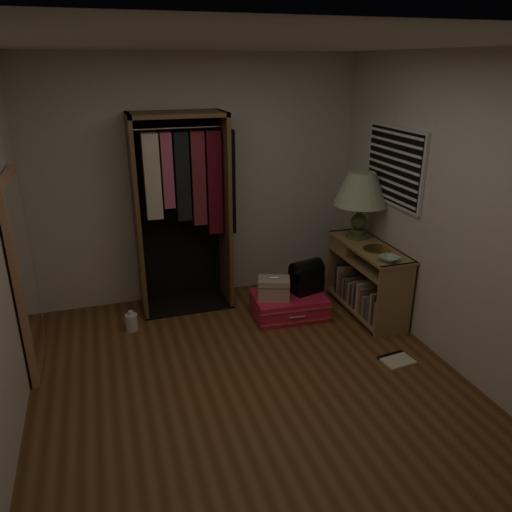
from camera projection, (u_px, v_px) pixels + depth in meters
name	position (u px, v px, depth m)	size (l,w,h in m)	color
ground	(256.00, 393.00, 4.03)	(4.00, 4.00, 0.00)	brown
room_walls	(265.00, 212.00, 3.55)	(3.52, 4.02, 2.60)	beige
console_bookshelf	(366.00, 276.00, 5.24)	(0.42, 1.12, 0.75)	olive
open_wardrobe	(185.00, 196.00, 5.10)	(1.03, 0.50, 2.05)	brown
floor_mirror	(24.00, 275.00, 4.13)	(0.06, 0.80, 1.70)	tan
pink_suitcase	(289.00, 305.00, 5.23)	(0.79, 0.60, 0.23)	red
train_case	(274.00, 288.00, 5.08)	(0.38, 0.32, 0.23)	tan
black_bag	(306.00, 276.00, 5.21)	(0.37, 0.28, 0.35)	black
table_lamp	(361.00, 190.00, 5.14)	(0.72, 0.72, 0.70)	#3F5026
brass_tray	(377.00, 249.00, 4.96)	(0.30, 0.30, 0.02)	#B59745
ceramic_bowl	(389.00, 259.00, 4.68)	(0.19, 0.19, 0.05)	#99B79A
white_jug	(132.00, 322.00, 4.95)	(0.14, 0.14, 0.21)	silver
floor_book	(396.00, 359.00, 4.46)	(0.30, 0.25, 0.03)	beige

